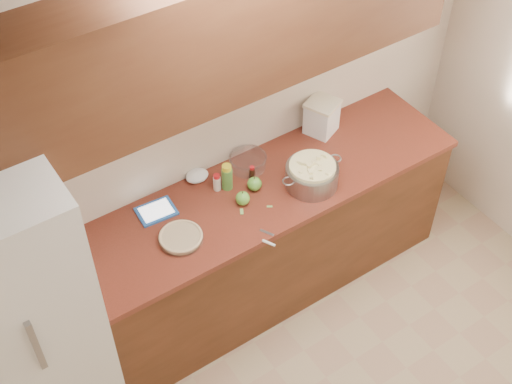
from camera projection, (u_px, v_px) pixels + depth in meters
room_shell at (446, 339)px, 3.00m from camera, size 3.60×3.60×3.60m
counter_run at (253, 244)px, 4.46m from camera, size 2.64×0.68×0.92m
upper_cabinets at (234, 28)px, 3.48m from camera, size 2.60×0.34×0.70m
fridge at (17, 315)px, 3.56m from camera, size 0.70×0.70×1.80m
pie at (181, 238)px, 3.87m from camera, size 0.25×0.25×0.04m
colander at (312, 175)px, 4.13m from camera, size 0.41×0.31×0.15m
flour_canister at (322, 116)px, 4.44m from camera, size 0.24×0.24×0.23m
tablet at (156, 211)px, 4.02m from camera, size 0.23×0.18×0.02m
paring_knife at (268, 241)px, 3.87m from camera, size 0.09×0.15×0.02m
lemon_bottle at (227, 177)px, 4.11m from camera, size 0.06×0.06×0.17m
cinnamon_shaker at (217, 182)px, 4.12m from camera, size 0.05×0.05×0.11m
vanilla_bottle at (252, 173)px, 4.18m from camera, size 0.03×0.03×0.09m
mixing_bowl at (248, 161)px, 4.26m from camera, size 0.23×0.23×0.09m
paper_towel at (197, 176)px, 4.19m from camera, size 0.17×0.16×0.06m
apple_left at (243, 198)px, 4.05m from camera, size 0.08×0.08×0.09m
apple_center at (254, 184)px, 4.13m from camera, size 0.09×0.09×0.10m
peel_a at (299, 195)px, 4.12m from camera, size 0.04×0.05×0.00m
peel_b at (242, 211)px, 4.03m from camera, size 0.04×0.05×0.00m
peel_c at (270, 206)px, 4.06m from camera, size 0.03×0.03×0.00m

